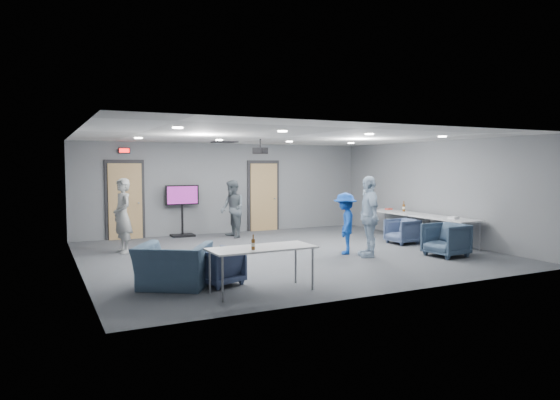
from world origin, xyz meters
name	(u,v)px	position (x,y,z in m)	size (l,w,h in m)	color
floor	(286,253)	(0.00, 0.00, 0.00)	(9.00, 9.00, 0.00)	#3B3E43
ceiling	(287,137)	(0.00, 0.00, 2.70)	(9.00, 9.00, 0.00)	silver
wall_back	(227,188)	(0.00, 4.00, 1.35)	(9.00, 0.02, 2.70)	slate
wall_front	(400,209)	(0.00, -4.00, 1.35)	(9.00, 0.02, 2.70)	slate
wall_left	(77,202)	(-4.50, 0.00, 1.35)	(0.02, 8.00, 2.70)	slate
wall_right	(434,191)	(4.50, 0.00, 1.35)	(0.02, 8.00, 2.70)	slate
door_left	(125,201)	(-3.00, 3.95, 1.07)	(1.06, 0.17, 2.24)	black
door_right	(264,197)	(1.20, 3.95, 1.07)	(1.06, 0.17, 2.24)	black
exit_sign	(124,151)	(-3.00, 3.93, 2.45)	(0.32, 0.08, 0.16)	black
hvac_diffuser	(224,142)	(-0.50, 2.80, 2.69)	(0.60, 0.60, 0.03)	black
downlights	(287,137)	(0.00, 0.00, 2.68)	(6.18, 3.78, 0.02)	white
person_a	(122,216)	(-3.42, 1.71, 0.87)	(0.64, 0.42, 1.75)	gray
person_b	(232,209)	(-0.24, 2.89, 0.82)	(0.80, 0.62, 1.64)	#525C63
person_c	(369,216)	(1.47, -1.18, 0.90)	(1.06, 0.44, 1.81)	#ACC5DE
person_d	(345,223)	(1.18, -0.67, 0.71)	(0.91, 0.53, 1.42)	#1844A0
chair_right_b	(402,231)	(3.35, -0.08, 0.33)	(0.70, 0.72, 0.65)	#3C4A68
chair_right_c	(446,240)	(3.04, -1.94, 0.37)	(0.80, 0.82, 0.75)	#334559
chair_front_a	(219,266)	(-2.43, -2.23, 0.32)	(0.68, 0.70, 0.63)	#3B4766
chair_front_b	(173,266)	(-3.19, -2.11, 0.37)	(1.13, 0.99, 0.73)	#3D546A
table_right_a	(395,213)	(4.00, 1.00, 0.69)	(0.77, 1.85, 0.73)	#B0B3B5
table_right_b	(444,219)	(4.00, -0.90, 0.69)	(0.78, 1.87, 0.73)	#B0B3B5
table_front_left	(262,250)	(-1.97, -3.00, 0.68)	(1.76, 0.77, 0.73)	#B0B3B5
bottle_front	(253,244)	(-2.19, -3.17, 0.82)	(0.06, 0.06, 0.24)	#613810
bottle_right	(404,208)	(4.20, 0.88, 0.84)	(0.08, 0.08, 0.30)	#613810
snack_box	(389,209)	(4.17, 1.52, 0.75)	(0.20, 0.13, 0.04)	#C74031
wrapper	(454,218)	(4.00, -1.21, 0.76)	(0.25, 0.17, 0.06)	white
tv_stand	(182,207)	(-1.45, 3.75, 0.84)	(0.97, 0.46, 1.48)	black
projector	(260,151)	(-0.24, 0.93, 2.40)	(0.48, 0.46, 0.37)	black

